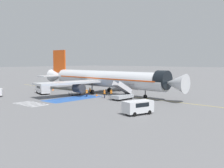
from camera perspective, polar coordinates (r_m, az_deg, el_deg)
The scene contains 21 objects.
ground_plane at distance 63.82m, azimuth -1.98°, elevation -2.05°, with size 600.00×600.00×0.00m, color slate.
apron_leadline_yellow at distance 62.63m, azimuth -1.33°, elevation -2.18°, with size 0.20×76.64×0.01m, color gold.
apron_stand_patch_blue at distance 55.47m, azimuth -8.55°, elevation -3.16°, with size 5.29×12.67×0.01m, color #2856A8.
apron_walkway_bar_0 at distance 52.92m, azimuth -19.02°, elevation -3.77°, with size 0.44×3.60×0.01m, color silver.
apron_walkway_bar_1 at distance 51.89m, azimuth -18.35°, elevation -3.92°, with size 0.44×3.60×0.01m, color silver.
apron_walkway_bar_2 at distance 50.87m, azimuth -17.66°, elevation -4.08°, with size 0.44×3.60×0.01m, color silver.
apron_walkway_bar_3 at distance 49.86m, azimuth -16.94°, elevation -4.24°, with size 0.44×3.60×0.01m, color silver.
apron_walkway_bar_4 at distance 48.86m, azimuth -16.18°, elevation -4.41°, with size 0.44×3.60×0.01m, color silver.
apron_walkway_bar_5 at distance 47.87m, azimuth -15.40°, elevation -4.58°, with size 0.44×3.60×0.01m, color silver.
airliner at distance 62.73m, azimuth -1.76°, elevation 1.15°, with size 42.65×32.70×10.94m.
boarding_stairs_forward at distance 53.27m, azimuth 2.33°, elevation -2.38°, with size 2.33×5.28×3.98m.
fuel_tanker at distance 83.01m, azimuth 3.82°, elevation 0.74°, with size 9.34×3.48×3.33m.
service_van_1 at distance 38.76m, azimuth 5.66°, elevation -4.83°, with size 3.25×4.88×2.02m.
service_van_2 at distance 64.94m, azimuth -14.85°, elevation -0.88°, with size 5.90×3.82×2.29m.
baggage_cart at distance 61.45m, azimuth -8.13°, elevation -2.13°, with size 1.96×2.84×0.87m.
ground_crew_0 at distance 55.42m, azimuth -1.64°, elevation -1.99°, with size 0.32×0.47×1.86m.
ground_crew_1 at distance 57.75m, azimuth -5.53°, elevation -1.84°, with size 0.37×0.48×1.68m.
ground_crew_2 at distance 56.75m, azimuth -0.17°, elevation -1.91°, with size 0.42×0.49×1.72m.
ground_crew_3 at distance 61.28m, azimuth -4.83°, elevation -1.45°, with size 0.46×0.29×1.68m.
traffic_cone_0 at distance 58.88m, azimuth -3.35°, elevation -2.37°, with size 0.50×0.50×0.55m.
traffic_cone_1 at distance 71.98m, azimuth -12.73°, elevation -1.14°, with size 0.51×0.51×0.57m.
Camera 1 is at (43.09, -46.42, 7.81)m, focal length 42.00 mm.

